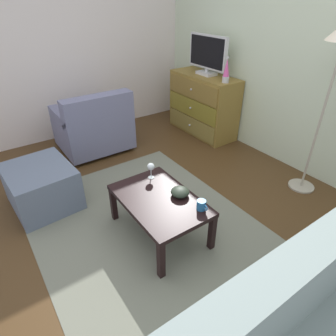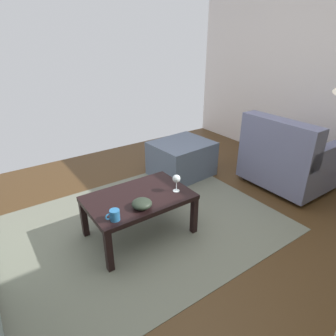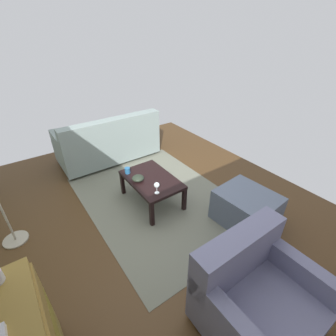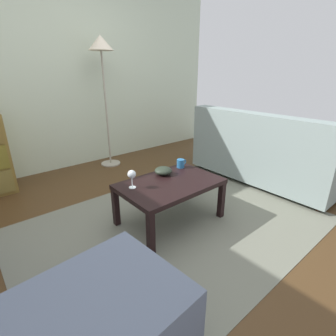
{
  "view_description": "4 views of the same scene",
  "coord_description": "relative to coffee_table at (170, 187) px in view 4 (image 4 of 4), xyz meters",
  "views": [
    {
      "loc": [
        1.89,
        -1.18,
        1.92
      ],
      "look_at": [
        -0.0,
        0.13,
        0.5
      ],
      "focal_mm": 30.83,
      "sensor_mm": 36.0,
      "label": 1
    },
    {
      "loc": [
        1.23,
        1.77,
        1.66
      ],
      "look_at": [
        -0.14,
        -0.19,
        0.53
      ],
      "focal_mm": 30.82,
      "sensor_mm": 36.0,
      "label": 2
    },
    {
      "loc": [
        -2.14,
        1.28,
        2.24
      ],
      "look_at": [
        -0.11,
        -0.16,
        0.71
      ],
      "focal_mm": 25.57,
      "sensor_mm": 36.0,
      "label": 3
    },
    {
      "loc": [
        -1.11,
        -1.66,
        1.31
      ],
      "look_at": [
        0.27,
        -0.03,
        0.49
      ],
      "focal_mm": 27.19,
      "sensor_mm": 36.0,
      "label": 4
    }
  ],
  "objects": [
    {
      "name": "coffee_table",
      "position": [
        0.0,
        0.0,
        0.0
      ],
      "size": [
        0.88,
        0.58,
        0.39
      ],
      "color": "black",
      "rests_on": "ground_plane"
    },
    {
      "name": "mug",
      "position": [
        0.32,
        0.2,
        0.09
      ],
      "size": [
        0.11,
        0.08,
        0.08
      ],
      "color": "#26639B",
      "rests_on": "coffee_table"
    },
    {
      "name": "ground_plane",
      "position": [
        -0.22,
        0.12,
        -0.37
      ],
      "size": [
        5.32,
        4.43,
        0.05
      ],
      "primitive_type": "cube",
      "color": "#462F18"
    },
    {
      "name": "wine_glass",
      "position": [
        -0.32,
        0.11,
        0.17
      ],
      "size": [
        0.07,
        0.07,
        0.16
      ],
      "color": "silver",
      "rests_on": "coffee_table"
    },
    {
      "name": "bowl_decorative",
      "position": [
        0.07,
        0.17,
        0.09
      ],
      "size": [
        0.16,
        0.16,
        0.07
      ],
      "primitive_type": "ellipsoid",
      "color": "#252E23",
      "rests_on": "coffee_table"
    },
    {
      "name": "standing_lamp",
      "position": [
        0.32,
        1.73,
        1.14
      ],
      "size": [
        0.32,
        0.32,
        1.73
      ],
      "color": "#A59E8C",
      "rests_on": "ground_plane"
    },
    {
      "name": "area_rug",
      "position": [
        -0.02,
        -0.08,
        -0.34
      ],
      "size": [
        2.6,
        1.9,
        0.01
      ],
      "primitive_type": "cube",
      "color": "slate",
      "rests_on": "ground_plane"
    },
    {
      "name": "wall_accent_rear",
      "position": [
        -0.22,
        2.09,
        0.93
      ],
      "size": [
        5.32,
        0.12,
        2.54
      ],
      "primitive_type": "cube",
      "color": "beige",
      "rests_on": "ground_plane"
    },
    {
      "name": "ottoman",
      "position": [
        -1.04,
        -0.75,
        -0.13
      ],
      "size": [
        0.74,
        0.65,
        0.43
      ],
      "primitive_type": "cube",
      "rotation": [
        0.0,
        0.0,
        0.07
      ],
      "color": "slate",
      "rests_on": "ground_plane"
    },
    {
      "name": "couch_large",
      "position": [
        1.52,
        -0.03,
        -0.0
      ],
      "size": [
        0.85,
        1.76,
        0.87
      ],
      "color": "#332319",
      "rests_on": "ground_plane"
    }
  ]
}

